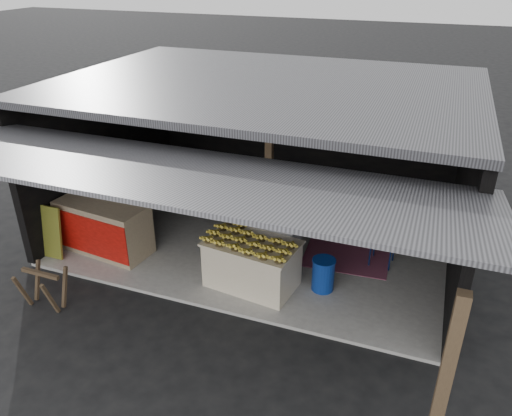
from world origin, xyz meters
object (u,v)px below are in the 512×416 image
at_px(neighbor_stall, 104,224).
at_px(water_barrel, 323,275).
at_px(white_crate, 273,239).
at_px(sawhorse, 43,285).
at_px(banana_table, 252,264).
at_px(plastic_chair, 385,235).

distance_m(neighbor_stall, water_barrel, 4.05).
xyz_separation_m(white_crate, water_barrel, (1.02, -0.47, -0.20)).
height_order(sawhorse, water_barrel, sawhorse).
bearing_deg(banana_table, water_barrel, 21.71).
bearing_deg(water_barrel, neighbor_stall, -177.32).
distance_m(white_crate, plastic_chair, 1.96).
relative_size(white_crate, sawhorse, 1.38).
xyz_separation_m(neighbor_stall, plastic_chair, (4.84, 1.39, 0.01)).
distance_m(banana_table, plastic_chair, 2.43).
xyz_separation_m(banana_table, plastic_chair, (1.92, 1.49, 0.12)).
bearing_deg(banana_table, plastic_chair, 45.19).
relative_size(banana_table, water_barrel, 2.96).
bearing_deg(plastic_chair, neighbor_stall, -159.26).
relative_size(sawhorse, plastic_chair, 0.76).
bearing_deg(neighbor_stall, water_barrel, 9.19).
height_order(white_crate, neighbor_stall, neighbor_stall).
bearing_deg(plastic_chair, banana_table, -137.46).
bearing_deg(neighbor_stall, sawhorse, -80.86).
bearing_deg(neighbor_stall, banana_table, 4.57).
height_order(banana_table, white_crate, white_crate).
relative_size(neighbor_stall, sawhorse, 2.58).
height_order(water_barrel, plastic_chair, plastic_chair).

